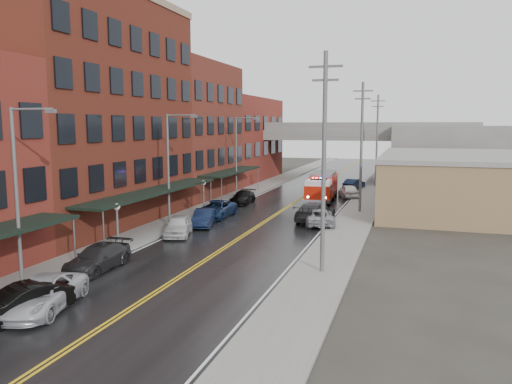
% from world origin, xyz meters
% --- Properties ---
extents(road, '(11.00, 160.00, 0.02)m').
position_xyz_m(road, '(0.00, 30.00, 0.01)').
color(road, black).
rests_on(road, ground).
extents(sidewalk_left, '(3.00, 160.00, 0.15)m').
position_xyz_m(sidewalk_left, '(-7.30, 30.00, 0.07)').
color(sidewalk_left, slate).
rests_on(sidewalk_left, ground).
extents(sidewalk_right, '(3.00, 160.00, 0.15)m').
position_xyz_m(sidewalk_right, '(7.30, 30.00, 0.07)').
color(sidewalk_right, slate).
rests_on(sidewalk_right, ground).
extents(curb_left, '(0.30, 160.00, 0.15)m').
position_xyz_m(curb_left, '(-5.65, 30.00, 0.07)').
color(curb_left, gray).
rests_on(curb_left, ground).
extents(curb_right, '(0.30, 160.00, 0.15)m').
position_xyz_m(curb_right, '(5.65, 30.00, 0.07)').
color(curb_right, gray).
rests_on(curb_right, ground).
extents(brick_building_b, '(9.00, 20.00, 18.00)m').
position_xyz_m(brick_building_b, '(-13.30, 23.00, 9.00)').
color(brick_building_b, '#521C15').
rests_on(brick_building_b, ground).
extents(brick_building_c, '(9.00, 15.00, 15.00)m').
position_xyz_m(brick_building_c, '(-13.30, 40.50, 7.50)').
color(brick_building_c, '#5B201B').
rests_on(brick_building_c, ground).
extents(brick_building_far, '(9.00, 20.00, 12.00)m').
position_xyz_m(brick_building_far, '(-13.30, 58.00, 6.00)').
color(brick_building_far, maroon).
rests_on(brick_building_far, ground).
extents(tan_building, '(14.00, 22.00, 5.00)m').
position_xyz_m(tan_building, '(16.00, 40.00, 2.50)').
color(tan_building, '#90744D').
rests_on(tan_building, ground).
extents(right_far_block, '(18.00, 30.00, 8.00)m').
position_xyz_m(right_far_block, '(18.00, 70.00, 4.00)').
color(right_far_block, slate).
rests_on(right_far_block, ground).
extents(awning_1, '(2.60, 18.00, 3.09)m').
position_xyz_m(awning_1, '(-7.49, 23.00, 2.99)').
color(awning_1, black).
rests_on(awning_1, ground).
extents(awning_2, '(2.60, 13.00, 3.09)m').
position_xyz_m(awning_2, '(-7.49, 40.50, 2.99)').
color(awning_2, black).
rests_on(awning_2, ground).
extents(globe_lamp_1, '(0.44, 0.44, 3.12)m').
position_xyz_m(globe_lamp_1, '(-6.40, 16.00, 2.31)').
color(globe_lamp_1, '#59595B').
rests_on(globe_lamp_1, ground).
extents(globe_lamp_2, '(0.44, 0.44, 3.12)m').
position_xyz_m(globe_lamp_2, '(-6.40, 30.00, 2.31)').
color(globe_lamp_2, '#59595B').
rests_on(globe_lamp_2, ground).
extents(street_lamp_0, '(2.64, 0.22, 9.00)m').
position_xyz_m(street_lamp_0, '(-6.55, 8.00, 5.19)').
color(street_lamp_0, '#59595B').
rests_on(street_lamp_0, ground).
extents(street_lamp_1, '(2.64, 0.22, 9.00)m').
position_xyz_m(street_lamp_1, '(-6.55, 24.00, 5.19)').
color(street_lamp_1, '#59595B').
rests_on(street_lamp_1, ground).
extents(street_lamp_2, '(2.64, 0.22, 9.00)m').
position_xyz_m(street_lamp_2, '(-6.55, 40.00, 5.19)').
color(street_lamp_2, '#59595B').
rests_on(street_lamp_2, ground).
extents(utility_pole_0, '(1.80, 0.24, 12.00)m').
position_xyz_m(utility_pole_0, '(7.20, 15.00, 6.31)').
color(utility_pole_0, '#59595B').
rests_on(utility_pole_0, ground).
extents(utility_pole_1, '(1.80, 0.24, 12.00)m').
position_xyz_m(utility_pole_1, '(7.20, 35.00, 6.31)').
color(utility_pole_1, '#59595B').
rests_on(utility_pole_1, ground).
extents(utility_pole_2, '(1.80, 0.24, 12.00)m').
position_xyz_m(utility_pole_2, '(7.20, 55.00, 6.31)').
color(utility_pole_2, '#59595B').
rests_on(utility_pole_2, ground).
extents(overpass, '(40.00, 10.00, 7.50)m').
position_xyz_m(overpass, '(0.00, 62.00, 5.99)').
color(overpass, slate).
rests_on(overpass, ground).
extents(fire_truck, '(3.65, 8.35, 3.00)m').
position_xyz_m(fire_truck, '(2.52, 41.22, 1.63)').
color(fire_truck, '#B31908').
rests_on(fire_truck, ground).
extents(parked_car_left_1, '(2.83, 4.59, 1.43)m').
position_xyz_m(parked_car_left_1, '(-3.84, 4.70, 0.71)').
color(parked_car_left_1, black).
rests_on(parked_car_left_1, ground).
extents(parked_car_left_2, '(3.50, 5.62, 1.45)m').
position_xyz_m(parked_car_left_2, '(-3.68, 5.80, 0.73)').
color(parked_car_left_2, '#B3B5BC').
rests_on(parked_car_left_2, ground).
extents(parked_car_left_3, '(2.06, 4.92, 1.42)m').
position_xyz_m(parked_car_left_3, '(-5.00, 11.83, 0.71)').
color(parked_car_left_3, '#242326').
rests_on(parked_car_left_3, ground).
extents(parked_car_left_4, '(2.99, 4.69, 1.49)m').
position_xyz_m(parked_car_left_4, '(-4.63, 21.20, 0.74)').
color(parked_car_left_4, silver).
rests_on(parked_car_left_4, ground).
extents(parked_car_left_5, '(2.41, 4.42, 1.38)m').
position_xyz_m(parked_car_left_5, '(-4.19, 24.94, 0.69)').
color(parked_car_left_5, black).
rests_on(parked_car_left_5, ground).
extents(parked_car_left_6, '(2.54, 5.39, 1.49)m').
position_xyz_m(parked_car_left_6, '(-4.73, 28.80, 0.74)').
color(parked_car_left_6, '#14264B').
rests_on(parked_car_left_6, ground).
extents(parked_car_left_7, '(2.06, 4.65, 1.33)m').
position_xyz_m(parked_car_left_7, '(-5.00, 36.96, 0.66)').
color(parked_car_left_7, black).
rests_on(parked_car_left_7, ground).
extents(parked_car_right_0, '(3.41, 5.36, 1.38)m').
position_xyz_m(parked_car_right_0, '(4.63, 28.19, 0.69)').
color(parked_car_right_0, gray).
rests_on(parked_car_right_0, ground).
extents(parked_car_right_1, '(2.96, 5.94, 1.66)m').
position_xyz_m(parked_car_right_1, '(3.98, 29.80, 0.83)').
color(parked_car_right_1, '#262628').
rests_on(parked_car_right_1, ground).
extents(parked_car_right_2, '(3.10, 4.74, 1.50)m').
position_xyz_m(parked_car_right_2, '(4.97, 44.63, 0.75)').
color(parked_car_right_2, white).
rests_on(parked_car_right_2, ground).
extents(parked_car_right_3, '(2.55, 4.36, 1.36)m').
position_xyz_m(parked_car_right_3, '(4.74, 52.20, 0.68)').
color(parked_car_right_3, black).
rests_on(parked_car_right_3, ground).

